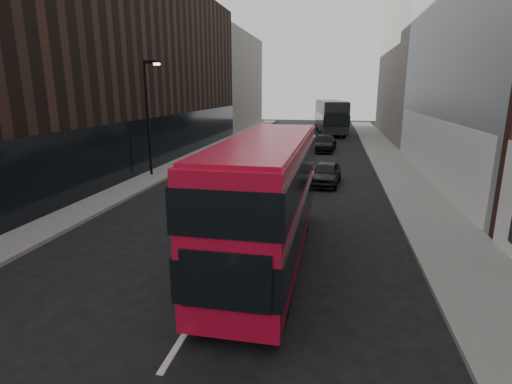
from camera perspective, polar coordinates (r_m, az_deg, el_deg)
The scene contains 12 objects.
sidewalk_right at distance 31.22m, azimuth 18.92°, elevation 3.73°, with size 3.00×80.00×0.15m, color slate.
sidewalk_left at distance 32.87m, azimuth -8.98°, elevation 4.84°, with size 2.00×80.00×0.15m, color slate.
building_modern_block at distance 28.08m, azimuth 30.47°, elevation 21.69°, with size 5.03×22.00×20.00m.
building_victorian at distance 50.31m, azimuth 21.55°, elevation 18.27°, with size 6.50×24.00×21.00m.
building_left_mid at distance 38.39m, azimuth -11.89°, elevation 16.44°, with size 5.00×24.00×14.00m, color black.
building_left_far at distance 59.30m, azimuth -3.38°, elevation 15.41°, with size 5.00×20.00×13.00m, color #69645D.
street_lamp at distance 26.09m, azimuth -15.09°, elevation 11.15°, with size 1.06×0.22×7.00m.
red_bus at distance 12.60m, azimuth 1.65°, elevation -0.33°, with size 2.43×10.03×4.04m.
grey_bus at distance 52.53m, azimuth 10.59°, elevation 10.63°, with size 4.54×12.94×4.10m.
car_a at distance 23.88m, azimuth 9.97°, elevation 2.66°, with size 1.58×3.94×1.34m, color black.
car_b at distance 25.90m, azimuth 6.23°, elevation 3.81°, with size 1.52×4.35×1.43m, color gray.
car_c at distance 37.16m, azimuth 9.69°, elevation 6.89°, with size 1.99×4.90×1.42m, color black.
Camera 1 is at (3.15, -5.45, 5.44)m, focal length 28.00 mm.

